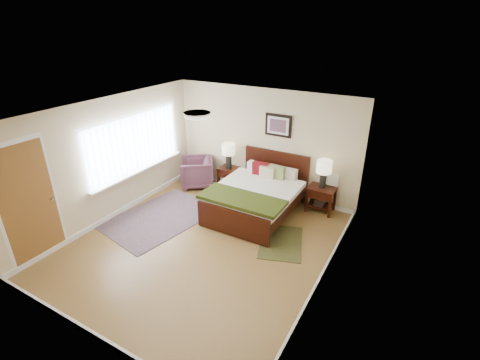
{
  "coord_description": "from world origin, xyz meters",
  "views": [
    {
      "loc": [
        3.28,
        -4.4,
        3.84
      ],
      "look_at": [
        0.31,
        0.84,
        1.05
      ],
      "focal_mm": 26.0,
      "sensor_mm": 36.0,
      "label": 1
    }
  ],
  "objects_px": {
    "nightstand_left": "(228,172)",
    "armchair": "(197,172)",
    "bed": "(257,192)",
    "lamp_right": "(324,169)",
    "lamp_left": "(229,151)",
    "rug_persian": "(160,217)",
    "nightstand_right": "(321,197)"
  },
  "relations": [
    {
      "from": "nightstand_left",
      "to": "armchair",
      "type": "xyz_separation_m",
      "value": [
        -0.77,
        -0.25,
        -0.06
      ]
    },
    {
      "from": "bed",
      "to": "lamp_right",
      "type": "height_order",
      "value": "lamp_right"
    },
    {
      "from": "nightstand_left",
      "to": "lamp_left",
      "type": "relative_size",
      "value": 0.89
    },
    {
      "from": "rug_persian",
      "to": "bed",
      "type": "bearing_deg",
      "value": 45.59
    },
    {
      "from": "bed",
      "to": "lamp_left",
      "type": "distance_m",
      "value": 1.48
    },
    {
      "from": "armchair",
      "to": "rug_persian",
      "type": "height_order",
      "value": "armchair"
    },
    {
      "from": "nightstand_left",
      "to": "armchair",
      "type": "height_order",
      "value": "armchair"
    },
    {
      "from": "armchair",
      "to": "rug_persian",
      "type": "xyz_separation_m",
      "value": [
        0.24,
        -1.7,
        -0.36
      ]
    },
    {
      "from": "nightstand_right",
      "to": "armchair",
      "type": "xyz_separation_m",
      "value": [
        -3.1,
        -0.26,
        0.01
      ]
    },
    {
      "from": "nightstand_right",
      "to": "lamp_right",
      "type": "xyz_separation_m",
      "value": [
        -0.0,
        0.01,
        0.64
      ]
    },
    {
      "from": "nightstand_left",
      "to": "nightstand_right",
      "type": "relative_size",
      "value": 0.95
    },
    {
      "from": "bed",
      "to": "armchair",
      "type": "height_order",
      "value": "bed"
    },
    {
      "from": "lamp_right",
      "to": "rug_persian",
      "type": "xyz_separation_m",
      "value": [
        -2.87,
        -1.97,
        -0.99
      ]
    },
    {
      "from": "bed",
      "to": "rug_persian",
      "type": "height_order",
      "value": "bed"
    },
    {
      "from": "lamp_right",
      "to": "armchair",
      "type": "distance_m",
      "value": 3.18
    },
    {
      "from": "nightstand_right",
      "to": "rug_persian",
      "type": "height_order",
      "value": "nightstand_right"
    },
    {
      "from": "bed",
      "to": "lamp_left",
      "type": "bearing_deg",
      "value": 146.27
    },
    {
      "from": "lamp_right",
      "to": "armchair",
      "type": "relative_size",
      "value": 0.77
    },
    {
      "from": "bed",
      "to": "lamp_right",
      "type": "bearing_deg",
      "value": 33.69
    },
    {
      "from": "armchair",
      "to": "rug_persian",
      "type": "distance_m",
      "value": 1.75
    },
    {
      "from": "bed",
      "to": "lamp_left",
      "type": "xyz_separation_m",
      "value": [
        -1.17,
        0.78,
        0.46
      ]
    },
    {
      "from": "bed",
      "to": "armchair",
      "type": "xyz_separation_m",
      "value": [
        -1.94,
        0.51,
        -0.15
      ]
    },
    {
      "from": "nightstand_left",
      "to": "armchair",
      "type": "bearing_deg",
      "value": -161.97
    },
    {
      "from": "armchair",
      "to": "rug_persian",
      "type": "bearing_deg",
      "value": -26.36
    },
    {
      "from": "nightstand_left",
      "to": "nightstand_right",
      "type": "distance_m",
      "value": 2.34
    },
    {
      "from": "nightstand_left",
      "to": "lamp_left",
      "type": "distance_m",
      "value": 0.54
    },
    {
      "from": "bed",
      "to": "lamp_left",
      "type": "relative_size",
      "value": 3.36
    },
    {
      "from": "lamp_left",
      "to": "lamp_right",
      "type": "relative_size",
      "value": 1.0
    },
    {
      "from": "nightstand_right",
      "to": "lamp_left",
      "type": "distance_m",
      "value": 2.42
    },
    {
      "from": "lamp_right",
      "to": "lamp_left",
      "type": "bearing_deg",
      "value": 180.0
    },
    {
      "from": "nightstand_left",
      "to": "lamp_right",
      "type": "xyz_separation_m",
      "value": [
        2.34,
        0.02,
        0.57
      ]
    },
    {
      "from": "nightstand_left",
      "to": "armchair",
      "type": "relative_size",
      "value": 0.69
    }
  ]
}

